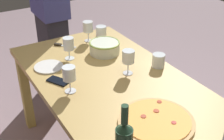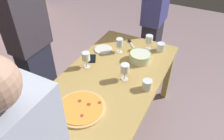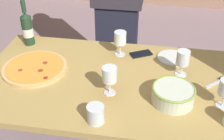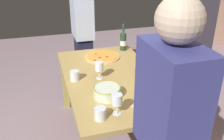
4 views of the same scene
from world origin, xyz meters
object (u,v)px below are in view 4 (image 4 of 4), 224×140
Objects in this scene: wine_glass_far_right at (117,100)px; cup_ceramic at (75,76)px; serving_bowl at (107,91)px; wine_bottle at (123,41)px; wine_glass_far_left at (139,84)px; cell_phone at (148,78)px; pizza at (102,57)px; wine_glass_near_pizza at (99,67)px; dining_table at (112,85)px; side_plate at (156,89)px; person_guest_left at (83,35)px; wine_glass_by_bottle at (140,62)px; person_host at (189,49)px; cup_amber at (100,113)px; pizza_knife at (145,110)px.

wine_glass_far_right is 0.67m from cup_ceramic.
wine_bottle reaches higher than serving_bowl.
wine_glass_far_left is 1.14× the size of cell_phone.
pizza is 2.41× the size of wine_glass_far_right.
wine_glass_near_pizza is 1.17× the size of cell_phone.
dining_table is 9.75× the size of wine_glass_far_left.
side_plate is 0.21m from cell_phone.
wine_glass_far_right is (0.21, -0.26, 0.01)m from wine_glass_far_left.
wine_bottle is (-0.16, 0.31, 0.11)m from pizza.
pizza is at bearing 162.64° from wine_glass_near_pizza.
person_guest_left is (-1.09, 0.28, 0.05)m from cup_ceramic.
wine_glass_far_left is (0.40, 0.25, -0.01)m from wine_glass_near_pizza.
wine_glass_near_pizza is at bearing -89.95° from wine_glass_by_bottle.
wine_glass_near_pizza is 0.60m from wine_glass_far_right.
wine_glass_far_right is 1.26m from person_host.
serving_bowl is 0.56m from wine_glass_by_bottle.
wine_glass_near_pizza is 1.00× the size of wine_glass_by_bottle.
wine_glass_by_bottle is at bearing 138.00° from cup_amber.
person_host is (-0.73, 0.82, 0.14)m from pizza_knife.
cup_ceramic is (-0.43, -0.48, -0.06)m from wine_glass_far_left.
pizza_knife is at bearing 35.47° from person_host.
cup_ceramic is 1.13m from person_guest_left.
wine_glass_near_pizza reaches higher than cell_phone.
wine_glass_near_pizza is 0.56m from side_plate.
side_plate is at bearing 119.98° from wine_glass_far_right.
wine_glass_near_pizza is at bearing 133.45° from cell_phone.
pizza reaches higher than dining_table.
wine_glass_near_pizza is at bearing -148.29° from wine_glass_far_left.
cup_amber is 0.63× the size of cell_phone.
pizza is 2.39× the size of wine_glass_near_pizza.
wine_glass_near_pizza reaches higher than wine_glass_far_right.
wine_glass_near_pizza is 0.67m from pizza_knife.
serving_bowl is (0.35, -0.15, 0.14)m from dining_table.
pizza_knife is (0.48, -0.23, 0.00)m from cell_phone.
wine_glass_far_left reaches higher than serving_bowl.
wine_glass_near_pizza is (0.50, -0.16, 0.11)m from pizza.
wine_glass_near_pizza is 0.48m from cell_phone.
wine_glass_near_pizza is 1.01× the size of wine_glass_far_right.
wine_glass_by_bottle reaches higher than cell_phone.
wine_glass_far_left is 1.74× the size of cup_ceramic.
serving_bowl reaches higher than dining_table.
wine_glass_near_pizza reaches higher than wine_glass_far_left.
wine_glass_by_bottle is at bearing 27.58° from pizza.
wine_glass_far_left is at bearing -75.26° from side_plate.
person_host is (-0.25, 0.59, 0.14)m from cell_phone.
cell_phone is at bearing 23.79° from pizza.
wine_glass_far_left is at bearing 3.34° from person_guest_left.
cell_phone is at bearing 75.69° from cup_ceramic.
cup_ceramic is (0.63, -0.70, -0.07)m from wine_bottle.
wine_glass_far_left is at bearing 120.44° from cup_amber.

